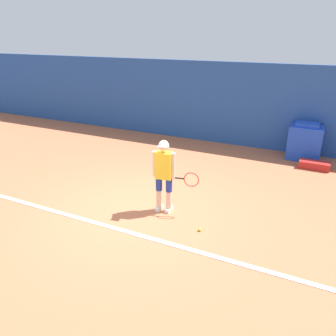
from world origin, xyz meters
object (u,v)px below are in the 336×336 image
(tennis_ball, at_px, (200,229))
(covered_chair, at_px, (305,142))
(equipment_bag, at_px, (314,165))
(tennis_player, at_px, (165,173))

(tennis_ball, xyz_separation_m, covered_chair, (1.45, 5.09, 0.50))
(equipment_bag, bearing_deg, covered_chair, 116.85)
(tennis_ball, height_order, equipment_bag, equipment_bag)
(tennis_ball, height_order, covered_chair, covered_chair)
(tennis_ball, bearing_deg, covered_chair, 74.07)
(tennis_player, relative_size, equipment_bag, 1.96)
(covered_chair, distance_m, equipment_bag, 0.92)
(tennis_ball, bearing_deg, equipment_bag, 67.36)
(tennis_player, bearing_deg, covered_chair, 52.65)
(tennis_ball, distance_m, covered_chair, 5.32)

